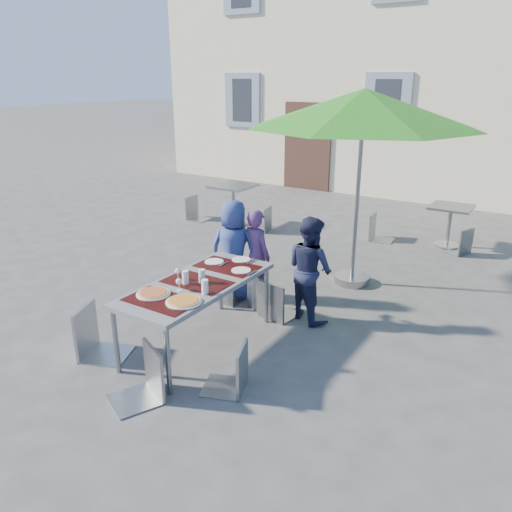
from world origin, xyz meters
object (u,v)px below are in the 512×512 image
Objects in this scene: pizza_near_right at (184,301)px; chair_2 at (276,278)px; child_1 at (256,255)px; chair_3 at (92,302)px; bg_chair_l_1 at (379,212)px; bg_chair_r_1 at (463,226)px; chair_0 at (225,267)px; chair_1 at (263,271)px; dining_table at (197,287)px; child_0 at (234,250)px; cafe_table_1 at (450,219)px; cafe_table_0 at (233,196)px; bg_chair_l_0 at (195,194)px; child_2 at (310,269)px; bg_chair_r_0 at (263,204)px; pizza_near_left at (153,293)px; patio_umbrella at (364,109)px; chair_5 at (141,345)px; chair_4 at (232,342)px.

chair_2 is at bearing 84.01° from pizza_near_right.
child_1 reaches higher than chair_3.
bg_chair_r_1 is (1.43, 0.00, -0.04)m from bg_chair_l_1.
chair_0 is 1.00× the size of bg_chair_r_1.
chair_1 is 0.87× the size of chair_3.
dining_table is 1.35m from child_0.
chair_1 is at bearing -109.74° from cafe_table_1.
bg_chair_l_1 is (2.74, 0.64, -0.06)m from cafe_table_0.
pizza_near_right is at bearing -51.88° from bg_chair_l_0.
child_0 is at bearing -117.53° from cafe_table_1.
child_2 is 1.25× the size of chair_3.
bg_chair_r_0 reaches higher than cafe_table_0.
bg_chair_l_1 is at bearing 86.38° from chair_1.
bg_chair_r_1 reaches higher than pizza_near_right.
child_2 is (0.50, 1.71, -0.13)m from pizza_near_right.
pizza_near_left is 1.94m from child_2.
child_2 is 2.21m from patio_umbrella.
child_2 is 1.36× the size of chair_5.
bg_chair_r_0 is 2.14m from bg_chair_l_1.
chair_3 reaches higher than cafe_table_1.
bg_chair_l_0 is (-3.70, 3.02, -0.00)m from chair_2.
bg_chair_l_1 is at bearing 17.61° from bg_chair_r_0.
bg_chair_l_1 is at bearing 85.70° from dining_table.
bg_chair_l_0 reaches higher than dining_table.
chair_3 is 4.90m from bg_chair_r_0.
pizza_near_right is 0.12× the size of patio_umbrella.
child_0 is 4.20m from cafe_table_1.
chair_5 is at bearing -16.28° from chair_3.
chair_0 is 0.82× the size of chair_3.
bg_chair_r_0 is at bearing -169.44° from bg_chair_r_1.
bg_chair_l_1 reaches higher than chair_4.
pizza_near_right is at bearing 15.27° from chair_3.
bg_chair_r_1 is (2.58, 5.47, -0.12)m from chair_3.
bg_chair_r_0 reaches higher than chair_4.
chair_4 is at bearing -2.02° from pizza_near_right.
patio_umbrella reaches higher than bg_chair_l_1.
cafe_table_0 is 2.81m from bg_chair_l_1.
cafe_table_1 is at bearing -133.40° from child_0.
child_0 is at bearing -65.62° from bg_chair_r_0.
child_0 is 1.13m from child_2.
dining_table is 5.24m from bg_chair_l_0.
bg_chair_r_1 is at bearing 73.14° from pizza_near_right.
child_1 is at bearing 135.15° from chair_1.
chair_2 is 1.25× the size of cafe_table_1.
cafe_table_0 is at bearing 130.33° from chair_1.
chair_0 is at bearing 61.84° from child_1.
child_1 reaches higher than chair_5.
chair_4 is at bearing -52.45° from chair_0.
chair_2 is (0.51, -0.36, -0.08)m from child_1.
dining_table is at bearing 83.91° from child_2.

